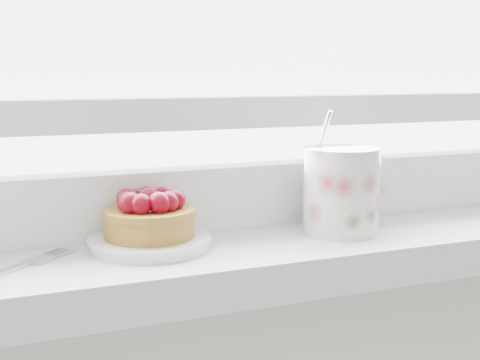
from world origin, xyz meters
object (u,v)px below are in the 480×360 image
saucer (150,243)px  raspberry_tart (149,215)px  fork (3,272)px  floral_mug (343,188)px

saucer → raspberry_tart: size_ratio=1.32×
saucer → fork: (-0.14, -0.03, -0.00)m
floral_mug → fork: bearing=-177.5°
saucer → fork: 0.15m
saucer → raspberry_tart: (-0.00, -0.00, 0.03)m
saucer → floral_mug: size_ratio=0.92×
saucer → floral_mug: (0.22, -0.02, 0.04)m
fork → floral_mug: bearing=2.5°
raspberry_tart → fork: 0.15m
raspberry_tart → floral_mug: size_ratio=0.70×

